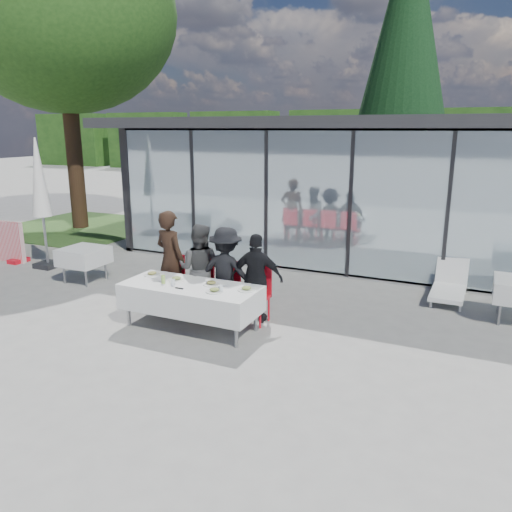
{
  "coord_description": "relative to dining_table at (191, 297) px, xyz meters",
  "views": [
    {
      "loc": [
        3.6,
        -6.35,
        3.2
      ],
      "look_at": [
        0.12,
        1.2,
        1.07
      ],
      "focal_mm": 35.0,
      "sensor_mm": 36.0,
      "label": 1
    }
  ],
  "objects": [
    {
      "name": "plate_c",
      "position": [
        0.3,
        0.15,
        0.24
      ],
      "size": [
        0.28,
        0.28,
        0.07
      ],
      "color": "white",
      "rests_on": "dining_table"
    },
    {
      "name": "diner_chair_a",
      "position": [
        -0.88,
        0.75,
        -0.0
      ],
      "size": [
        0.44,
        0.44,
        0.97
      ],
      "color": "red",
      "rests_on": "ground"
    },
    {
      "name": "market_umbrella",
      "position": [
        -5.08,
        1.77,
        1.4
      ],
      "size": [
        0.5,
        0.5,
        3.0
      ],
      "color": "black",
      "rests_on": "ground"
    },
    {
      "name": "folded_eyeglasses",
      "position": [
        -0.06,
        -0.24,
        0.22
      ],
      "size": [
        0.14,
        0.03,
        0.01
      ],
      "primitive_type": "cube",
      "color": "black",
      "rests_on": "dining_table"
    },
    {
      "name": "deciduous_tree",
      "position": [
        -7.93,
        5.83,
        5.94
      ],
      "size": [
        7.04,
        6.4,
        9.38
      ],
      "color": "#382316",
      "rests_on": "ground"
    },
    {
      "name": "plate_d",
      "position": [
        0.94,
        0.13,
        0.24
      ],
      "size": [
        0.28,
        0.28,
        0.07
      ],
      "color": "white",
      "rests_on": "dining_table"
    },
    {
      "name": "drinking_glasses",
      "position": [
        0.18,
        -0.11,
        0.26
      ],
      "size": [
        0.92,
        0.12,
        0.1
      ],
      "color": "silver",
      "rests_on": "dining_table"
    },
    {
      "name": "plate_a",
      "position": [
        -0.89,
        0.19,
        0.24
      ],
      "size": [
        0.28,
        0.28,
        0.07
      ],
      "color": "white",
      "rests_on": "dining_table"
    },
    {
      "name": "diner_chair_b",
      "position": [
        -0.27,
        0.75,
        -0.0
      ],
      "size": [
        0.44,
        0.44,
        0.97
      ],
      "color": "red",
      "rests_on": "ground"
    },
    {
      "name": "pavilion",
      "position": [
        2.57,
        8.0,
        1.61
      ],
      "size": [
        14.8,
        8.8,
        3.44
      ],
      "color": "gray",
      "rests_on": "ground"
    },
    {
      "name": "diner_chair_c",
      "position": [
        0.26,
        0.75,
        -0.0
      ],
      "size": [
        0.44,
        0.44,
        0.97
      ],
      "color": "red",
      "rests_on": "ground"
    },
    {
      "name": "diner_b",
      "position": [
        -0.27,
        0.74,
        0.26
      ],
      "size": [
        0.91,
        0.91,
        1.6
      ],
      "primitive_type": "imported",
      "rotation": [
        0.0,
        0.0,
        3.34
      ],
      "color": "#464646",
      "rests_on": "ground"
    },
    {
      "name": "conifer_tree",
      "position": [
        1.07,
        12.83,
        5.45
      ],
      "size": [
        4.0,
        4.0,
        10.5
      ],
      "color": "#382316",
      "rests_on": "ground"
    },
    {
      "name": "plate_extra",
      "position": [
        0.53,
        -0.15,
        0.24
      ],
      "size": [
        0.28,
        0.28,
        0.07
      ],
      "color": "white",
      "rests_on": "dining_table"
    },
    {
      "name": "diner_c",
      "position": [
        0.26,
        0.74,
        0.25
      ],
      "size": [
        1.11,
        1.11,
        1.59
      ],
      "primitive_type": "imported",
      "rotation": [
        0.0,
        0.0,
        3.23
      ],
      "color": "black",
      "rests_on": "ground"
    },
    {
      "name": "diner_a",
      "position": [
        -0.88,
        0.74,
        0.36
      ],
      "size": [
        0.8,
        0.8,
        1.8
      ],
      "primitive_type": "imported",
      "rotation": [
        0.0,
        0.0,
        2.89
      ],
      "color": "black",
      "rests_on": "ground"
    },
    {
      "name": "diner_chair_d",
      "position": [
        0.84,
        0.75,
        -0.0
      ],
      "size": [
        0.44,
        0.44,
        0.97
      ],
      "color": "red",
      "rests_on": "ground"
    },
    {
      "name": "ground",
      "position": [
        0.57,
        -0.17,
        -0.54
      ],
      "size": [
        90.0,
        90.0,
        0.0
      ],
      "primitive_type": "plane",
      "color": "gray",
      "rests_on": "ground"
    },
    {
      "name": "juice_bottle",
      "position": [
        -0.44,
        -0.12,
        0.28
      ],
      "size": [
        0.06,
        0.06,
        0.14
      ],
      "primitive_type": "cylinder",
      "color": "#9AC652",
      "rests_on": "dining_table"
    },
    {
      "name": "diner_d",
      "position": [
        0.84,
        0.74,
        0.22
      ],
      "size": [
        1.05,
        1.05,
        1.52
      ],
      "primitive_type": "imported",
      "rotation": [
        0.0,
        0.0,
        3.33
      ],
      "color": "black",
      "rests_on": "ground"
    },
    {
      "name": "plate_b",
      "position": [
        -0.35,
        0.12,
        0.24
      ],
      "size": [
        0.28,
        0.28,
        0.07
      ],
      "color": "white",
      "rests_on": "dining_table"
    },
    {
      "name": "spare_table_left",
      "position": [
        -3.46,
        1.28,
        0.02
      ],
      "size": [
        0.86,
        0.86,
        0.74
      ],
      "color": "silver",
      "rests_on": "ground"
    },
    {
      "name": "dining_table",
      "position": [
        0.0,
        0.0,
        0.0
      ],
      "size": [
        2.26,
        0.96,
        0.75
      ],
      "color": "silver",
      "rests_on": "ground"
    },
    {
      "name": "lounger",
      "position": [
        3.72,
        3.4,
        -0.28
      ],
      "size": [
        0.62,
        1.34,
        0.72
      ],
      "color": "white",
      "rests_on": "ground"
    },
    {
      "name": "treeline",
      "position": [
        -1.43,
        27.83,
        1.66
      ],
      "size": [
        62.5,
        2.0,
        4.4
      ],
      "color": "#1B3D13",
      "rests_on": "ground"
    },
    {
      "name": "grass_patch",
      "position": [
        -7.93,
        5.83,
        -0.53
      ],
      "size": [
        5.0,
        5.0,
        0.02
      ],
      "primitive_type": "cube",
      "color": "#385926",
      "rests_on": "ground"
    }
  ]
}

